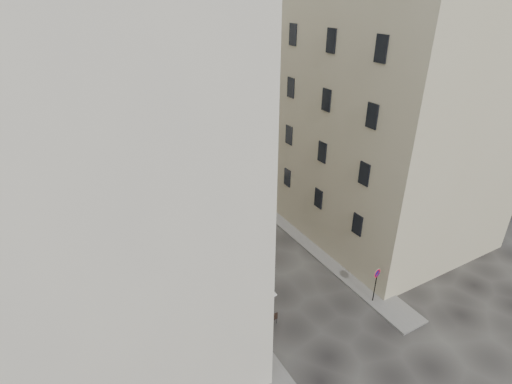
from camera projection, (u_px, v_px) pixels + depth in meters
ground at (291, 293)px, 25.33m from camera, size 90.00×90.00×0.00m
sidewalk_left at (201, 279)px, 26.45m from camera, size 2.00×22.00×0.12m
sidewalk_right at (319, 248)px, 29.60m from camera, size 2.00×18.00×0.12m
building_left at (74, 157)px, 18.38m from camera, size 12.20×16.20×20.60m
building_right at (392, 113)px, 28.38m from camera, size 12.20×14.20×18.60m
building_back at (167, 88)px, 35.39m from camera, size 18.20×10.20×18.60m
cafe_storefront at (222, 282)px, 23.37m from camera, size 1.74×7.30×3.50m
stone_steps at (211, 204)px, 34.90m from camera, size 9.00×3.15×0.80m
bollard_near at (254, 315)px, 22.90m from camera, size 0.12×0.12×0.98m
bollard_mid at (228, 280)px, 25.62m from camera, size 0.12×0.12×0.98m
bollard_far at (206, 252)px, 28.33m from camera, size 0.12×0.12×0.98m
no_parking_sign at (376, 279)px, 23.78m from camera, size 0.56×0.15×2.50m
bistro_table_a at (267, 319)px, 22.74m from camera, size 1.15×0.54×0.81m
bistro_table_b at (256, 315)px, 22.93m from camera, size 1.42×0.67×1.00m
bistro_table_c at (240, 285)px, 25.30m from camera, size 1.24×0.58×0.87m
bistro_table_d at (227, 267)px, 26.91m from camera, size 1.35×0.63×0.95m
bistro_table_e at (217, 270)px, 26.58m from camera, size 1.43×0.67×1.00m
pedestrian at (240, 291)px, 24.25m from camera, size 0.74×0.65×1.71m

